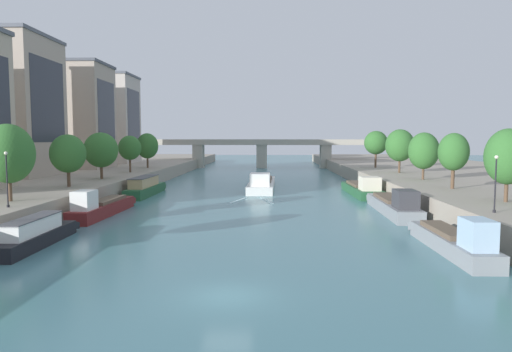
{
  "coord_description": "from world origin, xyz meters",
  "views": [
    {
      "loc": [
        2.12,
        -22.5,
        7.99
      ],
      "look_at": [
        0.0,
        49.11,
        2.09
      ],
      "focal_mm": 32.04,
      "sensor_mm": 36.0,
      "label": 1
    }
  ],
  "objects_px": {
    "tree_left_far": "(130,148)",
    "lamppost_left_bank": "(7,177)",
    "moored_boat_right_far": "(453,240)",
    "moored_boat_left_far": "(102,207)",
    "bridge_far": "(262,150)",
    "tree_right_second": "(376,143)",
    "tree_left_midway": "(68,154)",
    "barge_midriver": "(262,183)",
    "tree_right_nearest": "(454,152)",
    "lamppost_right_bank": "(496,181)",
    "moored_boat_left_midway": "(36,234)",
    "tree_left_third": "(8,154)",
    "tree_right_third": "(508,157)",
    "moored_boat_right_near": "(362,189)",
    "tree_left_second": "(101,150)",
    "moored_boat_right_upstream": "(394,205)",
    "tree_left_past_mid": "(147,146)",
    "tree_right_past_mid": "(400,145)",
    "moored_boat_left_upstream": "(145,187)",
    "tree_right_distant": "(424,151)"
  },
  "relations": [
    {
      "from": "tree_left_far",
      "to": "lamppost_left_bank",
      "type": "bearing_deg",
      "value": -87.22
    },
    {
      "from": "moored_boat_right_far",
      "to": "tree_left_far",
      "type": "relative_size",
      "value": 2.08
    },
    {
      "from": "moored_boat_left_far",
      "to": "bridge_far",
      "type": "height_order",
      "value": "bridge_far"
    },
    {
      "from": "tree_left_far",
      "to": "tree_right_second",
      "type": "relative_size",
      "value": 0.86
    },
    {
      "from": "tree_left_midway",
      "to": "barge_midriver",
      "type": "bearing_deg",
      "value": 42.42
    },
    {
      "from": "tree_right_nearest",
      "to": "lamppost_right_bank",
      "type": "relative_size",
      "value": 1.43
    },
    {
      "from": "barge_midriver",
      "to": "moored_boat_left_midway",
      "type": "relative_size",
      "value": 1.86
    },
    {
      "from": "tree_left_third",
      "to": "tree_right_third",
      "type": "height_order",
      "value": "tree_left_third"
    },
    {
      "from": "moored_boat_right_near",
      "to": "tree_left_second",
      "type": "relative_size",
      "value": 2.47
    },
    {
      "from": "moored_boat_left_midway",
      "to": "moored_boat_right_upstream",
      "type": "bearing_deg",
      "value": 27.3
    },
    {
      "from": "moored_boat_right_upstream",
      "to": "bridge_far",
      "type": "height_order",
      "value": "bridge_far"
    },
    {
      "from": "tree_left_third",
      "to": "tree_left_far",
      "type": "relative_size",
      "value": 1.14
    },
    {
      "from": "moored_boat_left_far",
      "to": "tree_left_past_mid",
      "type": "relative_size",
      "value": 2.09
    },
    {
      "from": "tree_right_third",
      "to": "lamppost_right_bank",
      "type": "relative_size",
      "value": 1.49
    },
    {
      "from": "tree_left_second",
      "to": "tree_right_past_mid",
      "type": "relative_size",
      "value": 0.91
    },
    {
      "from": "moored_boat_left_midway",
      "to": "moored_boat_left_upstream",
      "type": "distance_m",
      "value": 30.6
    },
    {
      "from": "tree_left_midway",
      "to": "lamppost_right_bank",
      "type": "distance_m",
      "value": 43.6
    },
    {
      "from": "tree_left_second",
      "to": "moored_boat_left_midway",
      "type": "bearing_deg",
      "value": -78.66
    },
    {
      "from": "tree_right_distant",
      "to": "barge_midriver",
      "type": "bearing_deg",
      "value": 157.02
    },
    {
      "from": "moored_boat_right_far",
      "to": "moored_boat_right_upstream",
      "type": "relative_size",
      "value": 0.8
    },
    {
      "from": "tree_right_third",
      "to": "tree_right_past_mid",
      "type": "bearing_deg",
      "value": 89.4
    },
    {
      "from": "moored_boat_left_far",
      "to": "lamppost_right_bank",
      "type": "distance_m",
      "value": 36.47
    },
    {
      "from": "tree_left_midway",
      "to": "tree_right_past_mid",
      "type": "height_order",
      "value": "tree_right_past_mid"
    },
    {
      "from": "moored_boat_left_upstream",
      "to": "lamppost_left_bank",
      "type": "height_order",
      "value": "lamppost_left_bank"
    },
    {
      "from": "moored_boat_left_far",
      "to": "tree_right_distant",
      "type": "xyz_separation_m",
      "value": [
        38.22,
        16.04,
        5.39
      ]
    },
    {
      "from": "moored_boat_right_upstream",
      "to": "tree_left_second",
      "type": "xyz_separation_m",
      "value": [
        -36.32,
        13.43,
        5.47
      ]
    },
    {
      "from": "moored_boat_left_upstream",
      "to": "moored_boat_right_far",
      "type": "xyz_separation_m",
      "value": [
        30.31,
        -31.68,
        -0.22
      ]
    },
    {
      "from": "tree_left_second",
      "to": "tree_left_past_mid",
      "type": "height_order",
      "value": "tree_left_past_mid"
    },
    {
      "from": "tree_right_distant",
      "to": "tree_right_second",
      "type": "height_order",
      "value": "tree_right_second"
    },
    {
      "from": "tree_left_past_mid",
      "to": "tree_right_past_mid",
      "type": "distance_m",
      "value": 45.74
    },
    {
      "from": "moored_boat_left_upstream",
      "to": "tree_right_distant",
      "type": "xyz_separation_m",
      "value": [
        38.33,
        -1.03,
        5.2
      ]
    },
    {
      "from": "moored_boat_right_far",
      "to": "tree_right_distant",
      "type": "xyz_separation_m",
      "value": [
        8.01,
        30.65,
        5.41
      ]
    },
    {
      "from": "tree_right_past_mid",
      "to": "tree_left_past_mid",
      "type": "bearing_deg",
      "value": 165.61
    },
    {
      "from": "barge_midriver",
      "to": "tree_right_second",
      "type": "distance_m",
      "value": 27.44
    },
    {
      "from": "tree_right_second",
      "to": "moored_boat_left_far",
      "type": "bearing_deg",
      "value": -132.33
    },
    {
      "from": "tree_left_midway",
      "to": "tree_right_second",
      "type": "bearing_deg",
      "value": 39.64
    },
    {
      "from": "tree_right_third",
      "to": "bridge_far",
      "type": "relative_size",
      "value": 0.11
    },
    {
      "from": "tree_left_second",
      "to": "lamppost_right_bank",
      "type": "relative_size",
      "value": 1.48
    },
    {
      "from": "tree_right_third",
      "to": "tree_right_distant",
      "type": "bearing_deg",
      "value": 89.77
    },
    {
      "from": "tree_left_past_mid",
      "to": "lamppost_right_bank",
      "type": "xyz_separation_m",
      "value": [
        40.08,
        -51.6,
        -1.77
      ]
    },
    {
      "from": "moored_boat_left_midway",
      "to": "tree_right_distant",
      "type": "distance_m",
      "value": 48.53
    },
    {
      "from": "tree_left_midway",
      "to": "tree_right_nearest",
      "type": "distance_m",
      "value": 43.44
    },
    {
      "from": "barge_midriver",
      "to": "moored_boat_left_far",
      "type": "xyz_separation_m",
      "value": [
        -16.16,
        -25.4,
        0.03
      ]
    },
    {
      "from": "tree_left_far",
      "to": "tree_left_past_mid",
      "type": "xyz_separation_m",
      "value": [
        -0.19,
        11.51,
        0.13
      ]
    },
    {
      "from": "tree_left_second",
      "to": "tree_right_second",
      "type": "distance_m",
      "value": 50.39
    },
    {
      "from": "tree_right_nearest",
      "to": "tree_right_past_mid",
      "type": "distance_m",
      "value": 23.69
    },
    {
      "from": "tree_right_second",
      "to": "tree_right_past_mid",
      "type": "bearing_deg",
      "value": -86.16
    },
    {
      "from": "tree_right_second",
      "to": "bridge_far",
      "type": "distance_m",
      "value": 42.89
    },
    {
      "from": "barge_midriver",
      "to": "moored_boat_right_upstream",
      "type": "xyz_separation_m",
      "value": [
        14.43,
        -23.2,
        0.03
      ]
    },
    {
      "from": "tree_right_distant",
      "to": "bridge_far",
      "type": "bearing_deg",
      "value": 110.39
    }
  ]
}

